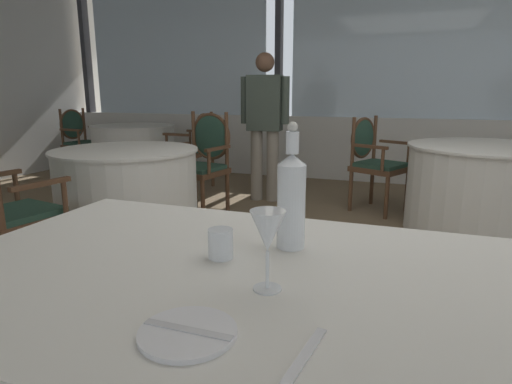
{
  "coord_description": "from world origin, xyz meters",
  "views": [
    {
      "loc": [
        0.15,
        -2.23,
        1.18
      ],
      "look_at": [
        -0.28,
        -1.03,
        0.88
      ],
      "focal_mm": 30.15,
      "sensor_mm": 36.0,
      "label": 1
    }
  ],
  "objects": [
    {
      "name": "side_plate",
      "position": [
        -0.2,
        -1.62,
        0.76
      ],
      "size": [
        0.18,
        0.18,
        0.01
      ],
      "primitive_type": "cylinder",
      "color": "white",
      "rests_on": "foreground_table"
    },
    {
      "name": "water_tumbler",
      "position": [
        -0.29,
        -1.26,
        0.79
      ],
      "size": [
        0.07,
        0.07,
        0.08
      ],
      "primitive_type": "cylinder",
      "color": "white",
      "rests_on": "foreground_table"
    },
    {
      "name": "dining_chair_0_0",
      "position": [
        -4.25,
        2.67,
        0.56
      ],
      "size": [
        0.51,
        0.57,
        0.95
      ],
      "rotation": [
        0.0,
        0.0,
        6.18
      ],
      "color": "brown",
      "rests_on": "ground_plane"
    },
    {
      "name": "diner_person_0",
      "position": [
        -1.33,
        2.2,
        0.89
      ],
      "size": [
        0.53,
        0.23,
        1.58
      ],
      "rotation": [
        0.0,
        0.0,
        1.66
      ],
      "color": "gray",
      "rests_on": "ground_plane"
    },
    {
      "name": "dining_chair_1_1",
      "position": [
        -0.18,
        2.19,
        0.55
      ],
      "size": [
        0.62,
        0.64,
        0.94
      ],
      "rotation": [
        0.0,
        0.0,
        12.11
      ],
      "color": "brown",
      "rests_on": "ground_plane"
    },
    {
      "name": "butter_knife",
      "position": [
        -0.2,
        -1.62,
        0.76
      ],
      "size": [
        0.17,
        0.02,
        0.0
      ],
      "primitive_type": "cube",
      "rotation": [
        0.0,
        0.0,
        -0.0
      ],
      "color": "silver",
      "rests_on": "foreground_table"
    },
    {
      "name": "water_bottle",
      "position": [
        -0.14,
        -1.11,
        0.9
      ],
      "size": [
        0.08,
        0.08,
        0.35
      ],
      "color": "white",
      "rests_on": "foreground_table"
    },
    {
      "name": "background_table_3",
      "position": [
        -1.9,
        0.52,
        0.38
      ],
      "size": [
        1.11,
        1.11,
        0.75
      ],
      "color": "silver",
      "rests_on": "ground_plane"
    },
    {
      "name": "dining_chair_0_1",
      "position": [
        -2.32,
        2.48,
        0.56
      ],
      "size": [
        0.51,
        0.57,
        0.94
      ],
      "rotation": [
        0.0,
        0.0,
        9.32
      ],
      "color": "brown",
      "rests_on": "ground_plane"
    },
    {
      "name": "ground_plane",
      "position": [
        0.0,
        0.0,
        0.0
      ],
      "size": [
        13.38,
        13.38,
        0.0
      ],
      "primitive_type": "plane",
      "color": "#756047"
    },
    {
      "name": "dining_chair_3_0",
      "position": [
        -1.72,
        1.49,
        0.57
      ],
      "size": [
        0.59,
        0.54,
        0.99
      ],
      "rotation": [
        0.0,
        0.0,
        4.53
      ],
      "color": "brown",
      "rests_on": "ground_plane"
    },
    {
      "name": "wine_glass",
      "position": [
        -0.12,
        -1.39,
        0.88
      ],
      "size": [
        0.08,
        0.08,
        0.18
      ],
      "color": "white",
      "rests_on": "foreground_table"
    },
    {
      "name": "dinner_fork",
      "position": [
        0.02,
        -1.62,
        0.75
      ],
      "size": [
        0.04,
        0.2,
        0.0
      ],
      "primitive_type": "cube",
      "rotation": [
        0.0,
        0.0,
        1.44
      ],
      "color": "silver",
      "rests_on": "foreground_table"
    },
    {
      "name": "background_table_1",
      "position": [
        0.79,
        1.71,
        0.38
      ],
      "size": [
        1.31,
        1.31,
        0.75
      ],
      "color": "silver",
      "rests_on": "ground_plane"
    },
    {
      "name": "background_table_0",
      "position": [
        -3.28,
        2.57,
        0.38
      ],
      "size": [
        1.09,
        1.09,
        0.75
      ],
      "color": "silver",
      "rests_on": "ground_plane"
    },
    {
      "name": "window_wall_far",
      "position": [
        0.0,
        3.65,
        1.17
      ],
      "size": [
        10.29,
        0.14,
        2.93
      ],
      "color": "silver",
      "rests_on": "ground_plane"
    }
  ]
}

